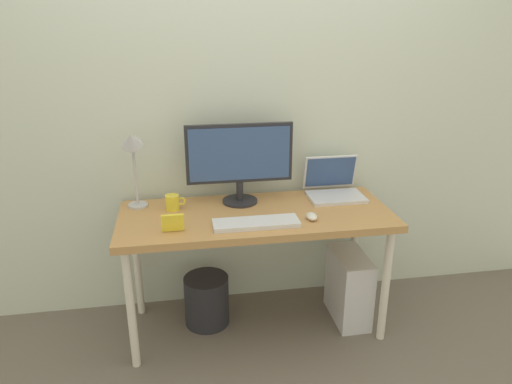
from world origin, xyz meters
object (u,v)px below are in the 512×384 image
(laptop, at_px, (333,186))
(monitor, at_px, (239,158))
(computer_tower, at_px, (349,287))
(keyboard, at_px, (256,223))
(mouse, at_px, (312,216))
(photo_frame, at_px, (173,223))
(desk, at_px, (256,224))
(desk_lamp, at_px, (133,152))
(wastebasket, at_px, (207,300))
(coffee_mug, at_px, (173,202))

(laptop, bearing_deg, monitor, -178.25)
(laptop, bearing_deg, computer_tower, -73.70)
(keyboard, xyz_separation_m, mouse, (0.30, 0.03, 0.01))
(photo_frame, bearing_deg, desk, 20.80)
(desk_lamp, bearing_deg, wastebasket, -15.53)
(monitor, bearing_deg, mouse, -42.25)
(desk, distance_m, mouse, 0.32)
(desk_lamp, distance_m, keyboard, 0.76)
(photo_frame, bearing_deg, laptop, 20.70)
(coffee_mug, distance_m, photo_frame, 0.29)
(coffee_mug, relative_size, computer_tower, 0.26)
(desk_lamp, xyz_separation_m, wastebasket, (0.35, -0.10, -0.89))
(mouse, height_order, wastebasket, mouse)
(monitor, height_order, keyboard, monitor)
(desk, relative_size, photo_frame, 13.39)
(desk_lamp, distance_m, coffee_mug, 0.35)
(mouse, bearing_deg, keyboard, -175.22)
(desk, height_order, computer_tower, desk)
(photo_frame, distance_m, wastebasket, 0.68)
(desk, relative_size, monitor, 2.48)
(monitor, xyz_separation_m, keyboard, (0.04, -0.33, -0.25))
(laptop, distance_m, computer_tower, 0.61)
(monitor, relative_size, desk_lamp, 1.30)
(desk, height_order, mouse, mouse)
(photo_frame, bearing_deg, coffee_mug, 89.86)
(laptop, bearing_deg, coffee_mug, -175.90)
(coffee_mug, bearing_deg, photo_frame, -90.14)
(laptop, xyz_separation_m, wastebasket, (-0.78, -0.11, -0.63))
(laptop, bearing_deg, mouse, -124.60)
(photo_frame, bearing_deg, desk_lamp, 119.59)
(desk_lamp, height_order, photo_frame, desk_lamp)
(mouse, distance_m, photo_frame, 0.72)
(desk, bearing_deg, computer_tower, -1.90)
(laptop, distance_m, mouse, 0.40)
(monitor, height_order, desk_lamp, desk_lamp)
(desk_lamp, relative_size, wastebasket, 1.53)
(desk_lamp, relative_size, coffee_mug, 4.14)
(keyboard, relative_size, coffee_mug, 3.98)
(monitor, bearing_deg, wastebasket, -155.82)
(mouse, xyz_separation_m, photo_frame, (-0.72, -0.03, 0.03))
(coffee_mug, height_order, wastebasket, coffee_mug)
(mouse, relative_size, wastebasket, 0.30)
(desk, bearing_deg, wastebasket, 165.69)
(laptop, height_order, computer_tower, laptop)
(desk, relative_size, computer_tower, 3.51)
(keyboard, relative_size, computer_tower, 1.05)
(keyboard, relative_size, photo_frame, 4.00)
(desk_lamp, height_order, computer_tower, desk_lamp)
(desk, xyz_separation_m, wastebasket, (-0.28, 0.07, -0.50))
(monitor, relative_size, laptop, 1.86)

